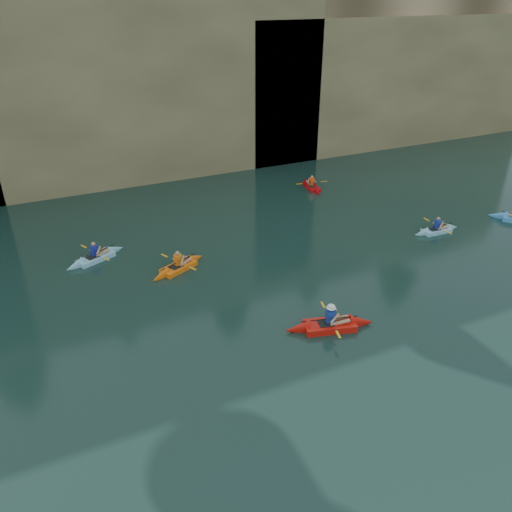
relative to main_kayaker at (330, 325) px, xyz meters
name	(u,v)px	position (x,y,z in m)	size (l,w,h in m)	color
ground	(285,422)	(-3.63, -3.31, -0.17)	(160.00, 160.00, 0.00)	black
cliff	(91,70)	(-3.63, 26.69, 5.83)	(70.00, 16.00, 12.00)	tan
cliff_slab_center	(144,89)	(-1.63, 19.29, 5.53)	(24.00, 2.40, 11.40)	#95835A
cliff_slab_east	(401,80)	(18.37, 19.29, 4.75)	(26.00, 2.40, 9.84)	#95835A
sea_cave_center	(55,170)	(-7.63, 18.64, 1.43)	(3.50, 1.00, 3.20)	black
sea_cave_east	(265,134)	(6.37, 18.64, 2.08)	(5.00, 1.00, 4.50)	black
main_kayaker	(330,325)	(0.00, 0.00, 0.00)	(3.48, 2.25, 1.26)	red
kayaker_orange	(179,267)	(-3.75, 6.65, -0.03)	(3.02, 2.09, 1.14)	orange
kayaker_ltblue_near	(436,230)	(9.52, 4.74, -0.04)	(2.74, 2.13, 1.06)	#8DCFED
kayaker_red_far	(312,186)	(6.98, 13.09, -0.04)	(2.07, 2.90, 1.04)	red
kayaker_ltblue_mid	(96,257)	(-6.99, 9.14, -0.03)	(3.05, 2.12, 1.15)	#8FCFEF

